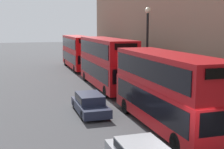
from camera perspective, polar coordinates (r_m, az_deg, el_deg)
name	(u,v)px	position (r m, az deg, el deg)	size (l,w,h in m)	color
bus_leading	(166,88)	(17.60, 9.90, -2.36)	(2.59, 10.06, 4.25)	#A80F14
bus_second_in_queue	(106,61)	(28.78, -1.09, 2.50)	(2.59, 10.99, 4.58)	#A80F14
bus_third_in_queue	(78,51)	(41.90, -6.23, 4.33)	(2.59, 10.78, 4.36)	#B20C0F
car_hatchback	(90,103)	(20.67, -4.05, -5.23)	(1.75, 4.36, 1.31)	#1E2338
street_lamp	(147,44)	(23.99, 6.46, 5.51)	(0.44, 0.44, 7.10)	black
pedestrian	(104,67)	(37.80, -1.48, 1.31)	(0.36, 0.36, 1.56)	#26262D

